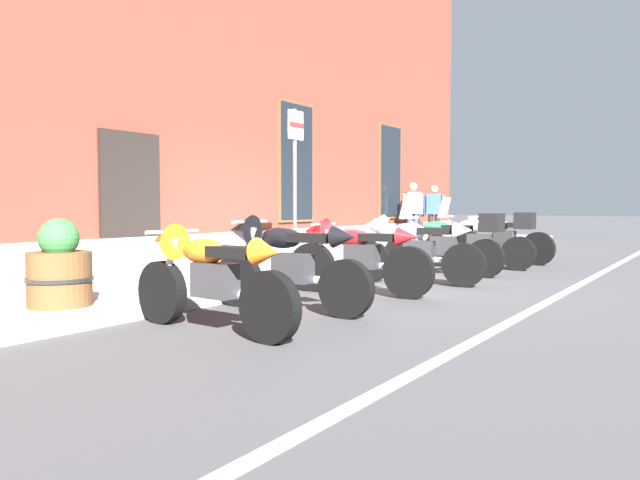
{
  "coord_description": "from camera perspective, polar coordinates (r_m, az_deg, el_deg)",
  "views": [
    {
      "loc": [
        -8.27,
        -4.99,
        1.17
      ],
      "look_at": [
        -1.17,
        -0.25,
        0.7
      ],
      "focal_mm": 34.19,
      "sensor_mm": 36.0,
      "label": 1
    }
  ],
  "objects": [
    {
      "name": "pedestrian_tan_coat",
      "position": [
        16.58,
        8.67,
        2.82
      ],
      "size": [
        0.57,
        0.46,
        1.64
      ],
      "color": "#2D3351",
      "rests_on": "sidewalk"
    },
    {
      "name": "pedestrian_blue_top",
      "position": [
        17.22,
        10.6,
        2.71
      ],
      "size": [
        0.29,
        0.65,
        1.59
      ],
      "color": "black",
      "rests_on": "sidewalk"
    },
    {
      "name": "sidewalk",
      "position": [
        10.44,
        -3.51,
        -2.84
      ],
      "size": [
        27.5,
        2.6,
        0.16
      ],
      "primitive_type": "cube",
      "color": "gray",
      "rests_on": "ground_plane"
    },
    {
      "name": "motorcycle_red_sport",
      "position": [
        8.09,
        3.15,
        -1.23
      ],
      "size": [
        0.62,
        2.08,
        1.01
      ],
      "color": "black",
      "rests_on": "ground_plane"
    },
    {
      "name": "brick_pub_facade",
      "position": [
        14.04,
        -19.51,
        15.14
      ],
      "size": [
        21.5,
        6.86,
        8.26
      ],
      "color": "maroon",
      "rests_on": "ground_plane"
    },
    {
      "name": "ground_plane",
      "position": [
        9.73,
        2.6,
        -3.75
      ],
      "size": [
        140.0,
        140.0,
        0.0
      ],
      "primitive_type": "plane",
      "color": "#38383A"
    },
    {
      "name": "motorcycle_black_sport",
      "position": [
        6.79,
        -3.48,
        -1.83
      ],
      "size": [
        0.62,
        2.08,
        1.07
      ],
      "color": "black",
      "rests_on": "ground_plane"
    },
    {
      "name": "barrel_planter",
      "position": [
        6.72,
        -23.2,
        -2.61
      ],
      "size": [
        0.65,
        0.65,
        0.89
      ],
      "color": "brown",
      "rests_on": "sidewalk"
    },
    {
      "name": "motorcycle_orange_sport",
      "position": [
        5.78,
        -10.68,
        -3.06
      ],
      "size": [
        0.62,
        2.1,
        1.01
      ],
      "color": "black",
      "rests_on": "ground_plane"
    },
    {
      "name": "motorcycle_green_touring",
      "position": [
        10.56,
        11.9,
        -0.21
      ],
      "size": [
        0.62,
        2.19,
        1.35
      ],
      "color": "black",
      "rests_on": "ground_plane"
    },
    {
      "name": "motorcycle_grey_naked",
      "position": [
        13.1,
        16.55,
        0.04
      ],
      "size": [
        0.62,
        2.19,
        0.97
      ],
      "color": "black",
      "rests_on": "ground_plane"
    },
    {
      "name": "motorcycle_white_sport",
      "position": [
        9.27,
        8.47,
        -0.59
      ],
      "size": [
        0.62,
        2.09,
        1.05
      ],
      "color": "black",
      "rests_on": "ground_plane"
    },
    {
      "name": "parking_sign",
      "position": [
        9.52,
        -2.34,
        6.84
      ],
      "size": [
        0.36,
        0.07,
        2.52
      ],
      "color": "#4C4C51",
      "rests_on": "sidewalk"
    },
    {
      "name": "motorcycle_silver_touring",
      "position": [
        11.82,
        15.06,
        0.11
      ],
      "size": [
        0.62,
        2.17,
        1.35
      ],
      "color": "black",
      "rests_on": "ground_plane"
    },
    {
      "name": "lane_stripe",
      "position": [
        8.54,
        21.39,
        -4.91
      ],
      "size": [
        27.5,
        0.12,
        0.01
      ],
      "primitive_type": "cube",
      "color": "silver",
      "rests_on": "ground_plane"
    }
  ]
}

